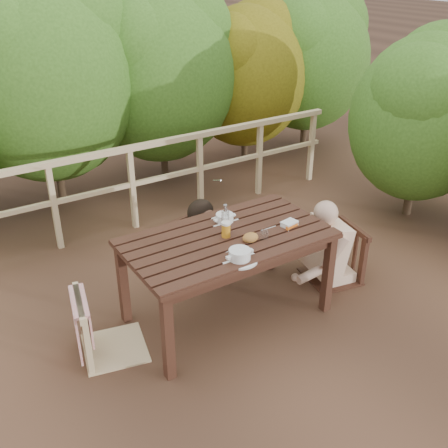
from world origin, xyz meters
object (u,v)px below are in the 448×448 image
woman (190,214)px  butter_tub (289,224)px  diner_right (339,214)px  bread_roll (250,238)px  tumbler (264,235)px  chair_left (109,297)px  soup_far (225,218)px  table (227,277)px  chair_far (191,228)px  chair_right (335,233)px  beer_glass (226,230)px  bottle (225,220)px  soup_near (240,255)px

woman → butter_tub: woman is taller
diner_right → bread_roll: 1.13m
diner_right → tumbler: diner_right is taller
chair_left → soup_far: (1.16, 0.13, 0.32)m
chair_left → diner_right: (2.27, -0.16, 0.19)m
table → woman: 0.91m
chair_far → bread_roll: bearing=-102.8°
bread_roll → butter_tub: size_ratio=1.01×
diner_right → chair_left: bearing=97.0°
table → tumbler: bearing=-39.5°
chair_left → chair_right: bearing=-81.8°
diner_right → butter_tub: bearing=108.1°
tumbler → butter_tub: tumbler is taller
chair_left → tumbler: bearing=-91.1°
diner_right → beer_glass: 1.26m
soup_far → chair_right: bearing=-15.1°
diner_right → soup_far: diner_right is taller
table → beer_glass: (-0.01, -0.00, 0.47)m
bottle → tumbler: bottle is taller
tumbler → diner_right: bearing=8.0°
chair_far → beer_glass: bearing=-111.7°
chair_left → table: bearing=-83.6°
tumbler → bread_roll: bearing=165.8°
chair_right → bread_roll: size_ratio=7.32×
bottle → soup_far: bearing=58.7°
table → chair_far: bearing=81.6°
chair_far → woman: 0.15m
woman → bread_roll: 1.06m
chair_far → bottle: bearing=-110.4°
bottle → tumbler: (0.22, -0.25, -0.10)m
woman → butter_tub: bearing=100.4°
chair_far → butter_tub: (0.42, -0.99, 0.36)m
soup_far → tumbler: 0.44m
chair_far → soup_near: 1.29m
woman → beer_glass: size_ratio=8.24×
tumbler → soup_near: bearing=-155.6°
soup_far → tumbler: bearing=-75.5°
beer_glass → tumbler: bearing=-37.6°
soup_far → bottle: 0.24m
tumbler → butter_tub: (0.31, 0.06, -0.01)m
table → soup_near: soup_near is taller
woman → soup_near: bearing=66.4°
beer_glass → bottle: bearing=63.3°
chair_left → beer_glass: 1.08m
chair_far → soup_near: chair_far is taller
bread_roll → butter_tub: 0.43m
soup_near → soup_far: soup_near is taller
bread_roll → beer_glass: size_ratio=0.93×
chair_right → diner_right: (0.03, 0.00, 0.20)m
woman → bottle: bearing=69.8°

